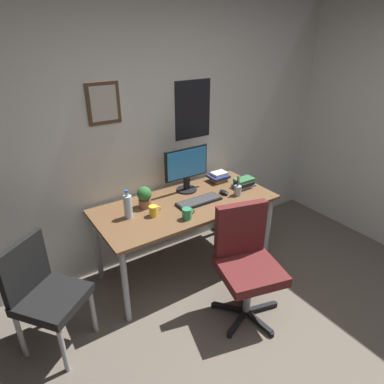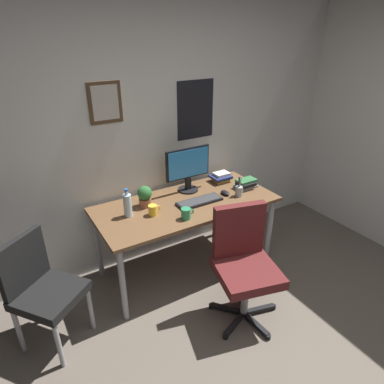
{
  "view_description": "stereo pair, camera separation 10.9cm",
  "coord_description": "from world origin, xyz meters",
  "px_view_note": "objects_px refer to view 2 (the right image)",
  "views": [
    {
      "loc": [
        -1.39,
        -0.62,
        2.17
      ],
      "look_at": [
        0.08,
        1.59,
        0.88
      ],
      "focal_mm": 31.69,
      "sensor_mm": 36.0,
      "label": 1
    },
    {
      "loc": [
        -1.29,
        -0.68,
        2.17
      ],
      "look_at": [
        0.08,
        1.59,
        0.88
      ],
      "focal_mm": 31.69,
      "sensor_mm": 36.0,
      "label": 2
    }
  ],
  "objects_px": {
    "side_chair": "(41,286)",
    "computer_mouse": "(225,193)",
    "coffee_mug_near": "(153,210)",
    "book_stack_left": "(246,184)",
    "potted_plant": "(145,196)",
    "office_chair": "(244,259)",
    "book_stack_right": "(221,177)",
    "pen_cup": "(239,191)",
    "coffee_mug_far": "(186,214)",
    "monitor": "(188,167)",
    "keyboard": "(199,201)",
    "water_bottle": "(128,205)"
  },
  "relations": [
    {
      "from": "side_chair",
      "to": "computer_mouse",
      "type": "relative_size",
      "value": 7.95
    },
    {
      "from": "coffee_mug_near",
      "to": "book_stack_left",
      "type": "xyz_separation_m",
      "value": [
        1.03,
        0.02,
        -0.0
      ]
    },
    {
      "from": "potted_plant",
      "to": "office_chair",
      "type": "bearing_deg",
      "value": -63.28
    },
    {
      "from": "book_stack_right",
      "to": "computer_mouse",
      "type": "bearing_deg",
      "value": -118.18
    },
    {
      "from": "computer_mouse",
      "to": "book_stack_right",
      "type": "height_order",
      "value": "book_stack_right"
    },
    {
      "from": "potted_plant",
      "to": "pen_cup",
      "type": "distance_m",
      "value": 0.89
    },
    {
      "from": "coffee_mug_far",
      "to": "book_stack_right",
      "type": "relative_size",
      "value": 0.6
    },
    {
      "from": "monitor",
      "to": "keyboard",
      "type": "bearing_deg",
      "value": -99.01
    },
    {
      "from": "book_stack_right",
      "to": "coffee_mug_far",
      "type": "bearing_deg",
      "value": -145.64
    },
    {
      "from": "computer_mouse",
      "to": "monitor",
      "type": "bearing_deg",
      "value": 133.43
    },
    {
      "from": "keyboard",
      "to": "water_bottle",
      "type": "relative_size",
      "value": 1.7
    },
    {
      "from": "monitor",
      "to": "side_chair",
      "type": "bearing_deg",
      "value": -164.05
    },
    {
      "from": "coffee_mug_near",
      "to": "potted_plant",
      "type": "height_order",
      "value": "potted_plant"
    },
    {
      "from": "monitor",
      "to": "coffee_mug_near",
      "type": "bearing_deg",
      "value": -151.92
    },
    {
      "from": "computer_mouse",
      "to": "potted_plant",
      "type": "bearing_deg",
      "value": 166.21
    },
    {
      "from": "coffee_mug_far",
      "to": "potted_plant",
      "type": "bearing_deg",
      "value": 117.73
    },
    {
      "from": "keyboard",
      "to": "coffee_mug_near",
      "type": "bearing_deg",
      "value": 178.32
    },
    {
      "from": "coffee_mug_far",
      "to": "book_stack_left",
      "type": "xyz_separation_m",
      "value": [
        0.82,
        0.22,
        -0.0
      ]
    },
    {
      "from": "office_chair",
      "to": "book_stack_right",
      "type": "relative_size",
      "value": 4.8
    },
    {
      "from": "monitor",
      "to": "pen_cup",
      "type": "bearing_deg",
      "value": -45.86
    },
    {
      "from": "side_chair",
      "to": "coffee_mug_far",
      "type": "height_order",
      "value": "side_chair"
    },
    {
      "from": "computer_mouse",
      "to": "pen_cup",
      "type": "distance_m",
      "value": 0.13
    },
    {
      "from": "keyboard",
      "to": "water_bottle",
      "type": "height_order",
      "value": "water_bottle"
    },
    {
      "from": "coffee_mug_near",
      "to": "book_stack_left",
      "type": "bearing_deg",
      "value": 1.04
    },
    {
      "from": "keyboard",
      "to": "coffee_mug_near",
      "type": "height_order",
      "value": "coffee_mug_near"
    },
    {
      "from": "pen_cup",
      "to": "book_stack_right",
      "type": "bearing_deg",
      "value": 81.3
    },
    {
      "from": "side_chair",
      "to": "monitor",
      "type": "bearing_deg",
      "value": 15.95
    },
    {
      "from": "book_stack_left",
      "to": "coffee_mug_near",
      "type": "bearing_deg",
      "value": -178.96
    },
    {
      "from": "office_chair",
      "to": "side_chair",
      "type": "bearing_deg",
      "value": 159.37
    },
    {
      "from": "keyboard",
      "to": "book_stack_left",
      "type": "height_order",
      "value": "book_stack_left"
    },
    {
      "from": "office_chair",
      "to": "coffee_mug_far",
      "type": "distance_m",
      "value": 0.59
    },
    {
      "from": "keyboard",
      "to": "computer_mouse",
      "type": "height_order",
      "value": "computer_mouse"
    },
    {
      "from": "side_chair",
      "to": "water_bottle",
      "type": "height_order",
      "value": "water_bottle"
    },
    {
      "from": "coffee_mug_near",
      "to": "book_stack_right",
      "type": "distance_m",
      "value": 0.95
    },
    {
      "from": "water_bottle",
      "to": "potted_plant",
      "type": "distance_m",
      "value": 0.22
    },
    {
      "from": "book_stack_left",
      "to": "pen_cup",
      "type": "bearing_deg",
      "value": -148.13
    },
    {
      "from": "computer_mouse",
      "to": "coffee_mug_near",
      "type": "bearing_deg",
      "value": 179.93
    },
    {
      "from": "coffee_mug_far",
      "to": "pen_cup",
      "type": "relative_size",
      "value": 0.6
    },
    {
      "from": "office_chair",
      "to": "book_stack_left",
      "type": "distance_m",
      "value": 0.95
    },
    {
      "from": "office_chair",
      "to": "water_bottle",
      "type": "distance_m",
      "value": 1.05
    },
    {
      "from": "computer_mouse",
      "to": "pen_cup",
      "type": "bearing_deg",
      "value": -43.82
    },
    {
      "from": "computer_mouse",
      "to": "book_stack_left",
      "type": "bearing_deg",
      "value": 4.17
    },
    {
      "from": "keyboard",
      "to": "book_stack_left",
      "type": "relative_size",
      "value": 2.05
    },
    {
      "from": "coffee_mug_far",
      "to": "book_stack_left",
      "type": "height_order",
      "value": "coffee_mug_far"
    },
    {
      "from": "pen_cup",
      "to": "book_stack_left",
      "type": "relative_size",
      "value": 0.95
    },
    {
      "from": "computer_mouse",
      "to": "book_stack_right",
      "type": "xyz_separation_m",
      "value": [
        0.15,
        0.28,
        0.03
      ]
    },
    {
      "from": "water_bottle",
      "to": "book_stack_right",
      "type": "distance_m",
      "value": 1.11
    },
    {
      "from": "potted_plant",
      "to": "coffee_mug_near",
      "type": "bearing_deg",
      "value": -92.72
    },
    {
      "from": "monitor",
      "to": "book_stack_left",
      "type": "height_order",
      "value": "monitor"
    },
    {
      "from": "water_bottle",
      "to": "pen_cup",
      "type": "xyz_separation_m",
      "value": [
        1.04,
        -0.18,
        -0.05
      ]
    }
  ]
}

